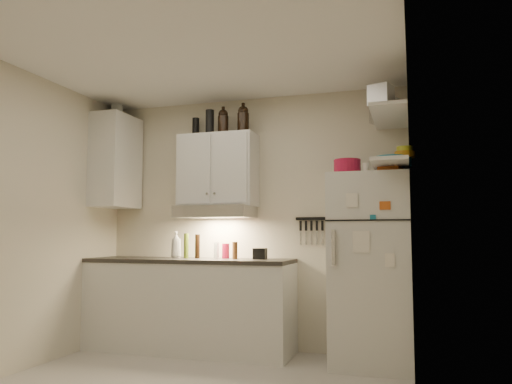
% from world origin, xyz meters
% --- Properties ---
extents(ceiling, '(3.20, 3.00, 0.02)m').
position_xyz_m(ceiling, '(0.00, 0.00, 2.61)').
color(ceiling, white).
rests_on(ceiling, ground).
extents(back_wall, '(3.20, 0.02, 2.60)m').
position_xyz_m(back_wall, '(0.00, 1.51, 1.30)').
color(back_wall, beige).
rests_on(back_wall, ground).
extents(left_wall, '(0.02, 3.00, 2.60)m').
position_xyz_m(left_wall, '(-1.61, 0.00, 1.30)').
color(left_wall, beige).
rests_on(left_wall, ground).
extents(right_wall, '(0.02, 3.00, 2.60)m').
position_xyz_m(right_wall, '(1.61, 0.00, 1.30)').
color(right_wall, beige).
rests_on(right_wall, ground).
extents(base_cabinet, '(2.10, 0.60, 0.88)m').
position_xyz_m(base_cabinet, '(-0.55, 1.20, 0.44)').
color(base_cabinet, silver).
rests_on(base_cabinet, floor).
extents(countertop, '(2.10, 0.62, 0.04)m').
position_xyz_m(countertop, '(-0.55, 1.20, 0.90)').
color(countertop, '#2D2B27').
rests_on(countertop, base_cabinet).
extents(upper_cabinet, '(0.80, 0.33, 0.75)m').
position_xyz_m(upper_cabinet, '(-0.30, 1.33, 1.83)').
color(upper_cabinet, silver).
rests_on(upper_cabinet, back_wall).
extents(side_cabinet, '(0.33, 0.55, 1.00)m').
position_xyz_m(side_cabinet, '(-1.44, 1.20, 1.95)').
color(side_cabinet, silver).
rests_on(side_cabinet, left_wall).
extents(range_hood, '(0.76, 0.46, 0.12)m').
position_xyz_m(range_hood, '(-0.30, 1.27, 1.39)').
color(range_hood, silver).
rests_on(range_hood, back_wall).
extents(fridge, '(0.70, 0.68, 1.70)m').
position_xyz_m(fridge, '(1.25, 1.16, 0.85)').
color(fridge, silver).
rests_on(fridge, floor).
extents(shelf_hi, '(0.30, 0.95, 0.03)m').
position_xyz_m(shelf_hi, '(1.45, 1.02, 2.20)').
color(shelf_hi, silver).
rests_on(shelf_hi, right_wall).
extents(shelf_lo, '(0.30, 0.95, 0.03)m').
position_xyz_m(shelf_lo, '(1.45, 1.02, 1.76)').
color(shelf_lo, silver).
rests_on(shelf_lo, right_wall).
extents(knife_strip, '(0.42, 0.02, 0.03)m').
position_xyz_m(knife_strip, '(0.70, 1.49, 1.32)').
color(knife_strip, black).
rests_on(knife_strip, back_wall).
extents(dutch_oven, '(0.32, 0.32, 0.14)m').
position_xyz_m(dutch_oven, '(1.06, 1.10, 1.77)').
color(dutch_oven, '#AA1337').
rests_on(dutch_oven, fridge).
extents(book_stack, '(0.22, 0.25, 0.08)m').
position_xyz_m(book_stack, '(1.44, 1.04, 1.74)').
color(book_stack, '#C95619').
rests_on(book_stack, fridge).
extents(spice_jar, '(0.07, 0.07, 0.09)m').
position_xyz_m(spice_jar, '(1.23, 1.03, 1.75)').
color(spice_jar, silver).
rests_on(spice_jar, fridge).
extents(stock_pot, '(0.34, 0.34, 0.20)m').
position_xyz_m(stock_pot, '(1.39, 1.31, 2.32)').
color(stock_pot, silver).
rests_on(stock_pot, shelf_hi).
extents(tin_a, '(0.19, 0.17, 0.18)m').
position_xyz_m(tin_a, '(1.40, 0.93, 2.31)').
color(tin_a, '#AAAAAD').
rests_on(tin_a, shelf_hi).
extents(tin_b, '(0.22, 0.22, 0.17)m').
position_xyz_m(tin_b, '(1.39, 0.72, 2.30)').
color(tin_b, '#AAAAAD').
rests_on(tin_b, shelf_hi).
extents(bowl_teal, '(0.23, 0.23, 0.09)m').
position_xyz_m(bowl_teal, '(1.51, 1.31, 1.82)').
color(bowl_teal, '#1A6F90').
rests_on(bowl_teal, shelf_lo).
extents(bowl_orange, '(0.19, 0.19, 0.06)m').
position_xyz_m(bowl_orange, '(1.56, 1.32, 1.90)').
color(bowl_orange, orange).
rests_on(bowl_orange, bowl_teal).
extents(bowl_yellow, '(0.15, 0.15, 0.05)m').
position_xyz_m(bowl_yellow, '(1.56, 1.32, 1.95)').
color(bowl_yellow, gold).
rests_on(bowl_yellow, bowl_orange).
extents(plates, '(0.34, 0.34, 0.07)m').
position_xyz_m(plates, '(1.44, 1.03, 1.81)').
color(plates, '#1A6F90').
rests_on(plates, shelf_lo).
extents(growler_a, '(0.11, 0.11, 0.26)m').
position_xyz_m(growler_a, '(-0.23, 1.29, 2.33)').
color(growler_a, black).
rests_on(growler_a, upper_cabinet).
extents(growler_b, '(0.13, 0.13, 0.28)m').
position_xyz_m(growler_b, '(-0.01, 1.29, 2.34)').
color(growler_b, black).
rests_on(growler_b, upper_cabinet).
extents(thermos_a, '(0.11, 0.11, 0.25)m').
position_xyz_m(thermos_a, '(-0.37, 1.26, 2.33)').
color(thermos_a, black).
rests_on(thermos_a, upper_cabinet).
extents(thermos_b, '(0.09, 0.09, 0.21)m').
position_xyz_m(thermos_b, '(-0.59, 1.40, 2.31)').
color(thermos_b, black).
rests_on(thermos_b, upper_cabinet).
extents(side_jar, '(0.13, 0.13, 0.18)m').
position_xyz_m(side_jar, '(-1.49, 1.28, 2.54)').
color(side_jar, silver).
rests_on(side_jar, side_cabinet).
extents(soap_bottle, '(0.14, 0.14, 0.31)m').
position_xyz_m(soap_bottle, '(-0.73, 1.25, 1.07)').
color(soap_bottle, silver).
rests_on(soap_bottle, countertop).
extents(pepper_mill, '(0.07, 0.07, 0.17)m').
position_xyz_m(pepper_mill, '(-0.07, 1.22, 1.00)').
color(pepper_mill, brown).
rests_on(pepper_mill, countertop).
extents(oil_bottle, '(0.06, 0.06, 0.25)m').
position_xyz_m(oil_bottle, '(-0.59, 1.21, 1.05)').
color(oil_bottle, '#4B6018').
rests_on(oil_bottle, countertop).
extents(vinegar_bottle, '(0.07, 0.07, 0.24)m').
position_xyz_m(vinegar_bottle, '(-0.48, 1.24, 1.04)').
color(vinegar_bottle, black).
rests_on(vinegar_bottle, countertop).
extents(clear_bottle, '(0.06, 0.06, 0.16)m').
position_xyz_m(clear_bottle, '(-0.30, 1.30, 1.00)').
color(clear_bottle, silver).
rests_on(clear_bottle, countertop).
extents(red_jar, '(0.10, 0.10, 0.15)m').
position_xyz_m(red_jar, '(-0.20, 1.31, 1.00)').
color(red_jar, '#AA1337').
rests_on(red_jar, countertop).
extents(caddy, '(0.13, 0.09, 0.11)m').
position_xyz_m(caddy, '(0.18, 1.26, 0.97)').
color(caddy, black).
rests_on(caddy, countertop).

